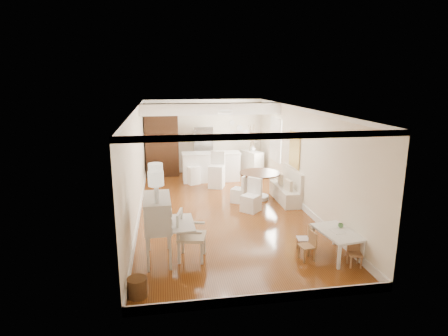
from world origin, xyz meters
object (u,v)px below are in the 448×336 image
object	(u,v)px
wicker_basket	(137,287)
sideboard	(251,163)
kids_table	(337,244)
kids_chair_a	(307,246)
fridge	(213,150)
secretary_bureau	(158,229)
kids_chair_b	(304,238)
pantry_cabinet	(162,145)
bar_stool_right	(217,170)
gustavian_armchair	(192,235)
breakfast_counter	(211,167)
slip_chair_near	(251,195)
kids_chair_c	(355,254)
bar_stool_left	(193,170)
slip_chair_far	(239,189)
dining_table	(260,186)

from	to	relation	value
wicker_basket	sideboard	xyz separation A→B (m)	(3.75, 7.58, 0.30)
kids_table	kids_chair_a	bearing A→B (deg)	-175.63
wicker_basket	kids_table	xyz separation A→B (m)	(3.95, 0.85, 0.11)
fridge	kids_chair_a	bearing A→B (deg)	-82.67
secretary_bureau	kids_chair_a	world-z (taller)	secretary_bureau
kids_chair_b	pantry_cabinet	bearing A→B (deg)	-147.85
kids_table	bar_stool_right	bearing A→B (deg)	107.93
gustavian_armchair	bar_stool_right	distance (m)	5.13
breakfast_counter	sideboard	xyz separation A→B (m)	(1.60, 0.54, -0.05)
kids_table	secretary_bureau	bearing A→B (deg)	173.18
slip_chair_near	bar_stool_right	world-z (taller)	bar_stool_right
kids_chair_c	sideboard	xyz separation A→B (m)	(-0.36, 7.19, 0.20)
wicker_basket	kids_chair_b	xyz separation A→B (m)	(3.37, 1.18, 0.12)
kids_chair_a	sideboard	distance (m)	6.80
slip_chair_near	sideboard	size ratio (longest dim) A/B	0.94
bar_stool_left	slip_chair_far	bearing A→B (deg)	-85.88
gustavian_armchair	fridge	size ratio (longest dim) A/B	0.56
secretary_bureau	slip_chair_near	size ratio (longest dim) A/B	1.45
kids_chair_b	dining_table	xyz separation A→B (m)	(-0.04, 3.58, 0.13)
gustavian_armchair	kids_chair_b	bearing A→B (deg)	-78.28
wicker_basket	pantry_cabinet	world-z (taller)	pantry_cabinet
wicker_basket	pantry_cabinet	distance (m)	8.19
secretary_bureau	fridge	world-z (taller)	fridge
wicker_basket	secretary_bureau	bearing A→B (deg)	74.68
secretary_bureau	slip_chair_near	bearing A→B (deg)	43.51
secretary_bureau	kids_chair_b	size ratio (longest dim) A/B	2.32
wicker_basket	bar_stool_right	size ratio (longest dim) A/B	0.28
kids_chair_c	pantry_cabinet	xyz separation A→B (m)	(-3.66, 7.73, 0.89)
kids_chair_a	bar_stool_right	distance (m)	5.51
kids_chair_c	dining_table	size ratio (longest dim) A/B	0.43
slip_chair_far	sideboard	xyz separation A→B (m)	(1.09, 3.02, 0.05)
kids_chair_a	dining_table	distance (m)	3.96
kids_chair_c	slip_chair_near	size ratio (longest dim) A/B	0.57
kids_table	sideboard	size ratio (longest dim) A/B	1.12
dining_table	sideboard	size ratio (longest dim) A/B	1.25
fridge	kids_chair_c	bearing A→B (deg)	-77.12
slip_chair_near	bar_stool_left	distance (m)	3.31
kids_chair_c	slip_chair_far	world-z (taller)	slip_chair_far
fridge	sideboard	world-z (taller)	fridge
gustavian_armchair	fridge	distance (m)	7.03
kids_table	bar_stool_left	distance (m)	6.41
fridge	slip_chair_far	bearing A→B (deg)	-84.97
slip_chair_near	wicker_basket	bearing A→B (deg)	-82.22
wicker_basket	bar_stool_right	bearing A→B (deg)	70.26
kids_chair_a	sideboard	world-z (taller)	sideboard
kids_table	kids_chair_b	size ratio (longest dim) A/B	1.92
secretary_bureau	breakfast_counter	distance (m)	6.04
slip_chair_far	slip_chair_near	bearing A→B (deg)	45.01
kids_chair_c	slip_chair_far	bearing A→B (deg)	119.32
secretary_bureau	sideboard	distance (m)	7.17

